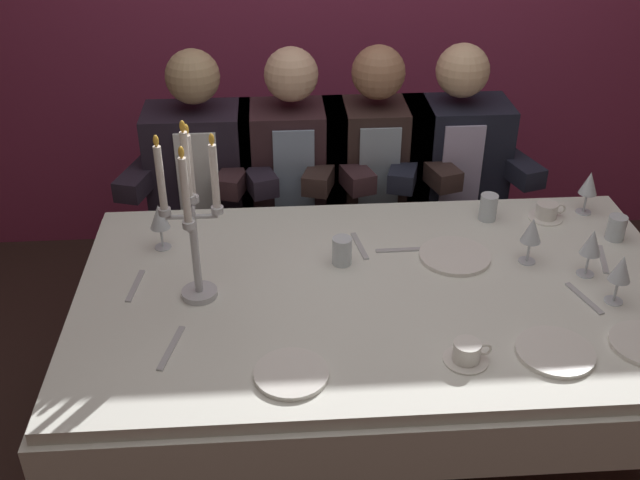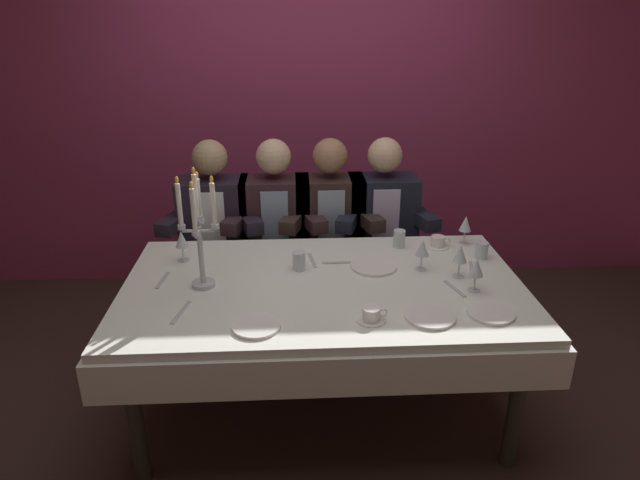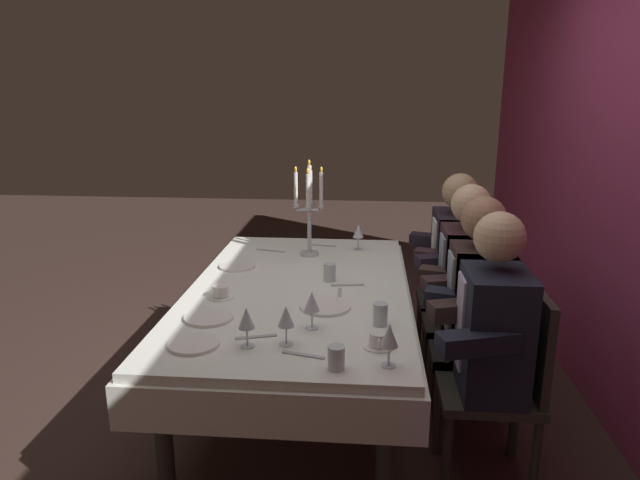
{
  "view_description": "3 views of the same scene",
  "coord_description": "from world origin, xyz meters",
  "px_view_note": "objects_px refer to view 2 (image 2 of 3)",
  "views": [
    {
      "loc": [
        -0.32,
        -1.89,
        2.09
      ],
      "look_at": [
        -0.19,
        0.06,
        0.89
      ],
      "focal_mm": 41.88,
      "sensor_mm": 36.0,
      "label": 1
    },
    {
      "loc": [
        -0.14,
        -2.35,
        1.95
      ],
      "look_at": [
        -0.01,
        0.14,
        0.9
      ],
      "focal_mm": 31.12,
      "sensor_mm": 36.0,
      "label": 2
    },
    {
      "loc": [
        2.69,
        0.34,
        1.73
      ],
      "look_at": [
        -0.13,
        0.1,
        0.95
      ],
      "focal_mm": 31.78,
      "sensor_mm": 36.0,
      "label": 3
    }
  ],
  "objects_px": {
    "wine_glass_2": "(181,240)",
    "water_tumbler_1": "(482,250)",
    "wine_glass_3": "(476,268)",
    "seated_diner_1": "(276,219)",
    "water_tumbler_0": "(399,239)",
    "seated_diner_2": "(330,218)",
    "dinner_plate_1": "(491,313)",
    "wine_glass_0": "(460,255)",
    "dinner_plate_0": "(430,316)",
    "wine_glass_1": "(465,224)",
    "water_tumbler_2": "(299,261)",
    "dinner_plate_3": "(256,326)",
    "seated_diner_3": "(382,217)",
    "wine_glass_4": "(422,248)",
    "seated_diner_0": "(215,220)",
    "dinner_plate_2": "(374,266)",
    "dining_table": "(323,305)",
    "coffee_cup_0": "(371,315)",
    "coffee_cup_1": "(438,242)",
    "candelabra": "(199,232)"
  },
  "relations": [
    {
      "from": "wine_glass_4",
      "to": "seated_diner_0",
      "type": "bearing_deg",
      "value": 145.58
    },
    {
      "from": "coffee_cup_1",
      "to": "seated_diner_3",
      "type": "distance_m",
      "value": 0.54
    },
    {
      "from": "dinner_plate_3",
      "to": "water_tumbler_0",
      "type": "height_order",
      "value": "water_tumbler_0"
    },
    {
      "from": "water_tumbler_2",
      "to": "seated_diner_3",
      "type": "xyz_separation_m",
      "value": [
        0.53,
        0.73,
        -0.05
      ]
    },
    {
      "from": "wine_glass_1",
      "to": "water_tumbler_2",
      "type": "distance_m",
      "value": 0.96
    },
    {
      "from": "water_tumbler_1",
      "to": "dinner_plate_0",
      "type": "bearing_deg",
      "value": -125.04
    },
    {
      "from": "wine_glass_3",
      "to": "water_tumbler_1",
      "type": "xyz_separation_m",
      "value": [
        0.15,
        0.36,
        -0.07
      ]
    },
    {
      "from": "dinner_plate_1",
      "to": "wine_glass_0",
      "type": "distance_m",
      "value": 0.38
    },
    {
      "from": "dinner_plate_0",
      "to": "coffee_cup_1",
      "type": "height_order",
      "value": "coffee_cup_1"
    },
    {
      "from": "candelabra",
      "to": "seated_diner_1",
      "type": "distance_m",
      "value": 0.99
    },
    {
      "from": "seated_diner_2",
      "to": "wine_glass_3",
      "type": "bearing_deg",
      "value": -59.01
    },
    {
      "from": "candelabra",
      "to": "dinner_plate_1",
      "type": "distance_m",
      "value": 1.33
    },
    {
      "from": "dinner_plate_2",
      "to": "seated_diner_2",
      "type": "relative_size",
      "value": 0.19
    },
    {
      "from": "dinner_plate_1",
      "to": "water_tumbler_2",
      "type": "xyz_separation_m",
      "value": [
        -0.81,
        0.48,
        0.04
      ]
    },
    {
      "from": "water_tumbler_0",
      "to": "wine_glass_2",
      "type": "bearing_deg",
      "value": -174.24
    },
    {
      "from": "wine_glass_3",
      "to": "seated_diner_1",
      "type": "bearing_deg",
      "value": 133.14
    },
    {
      "from": "candelabra",
      "to": "wine_glass_2",
      "type": "xyz_separation_m",
      "value": [
        -0.14,
        0.29,
        -0.16
      ]
    },
    {
      "from": "dinner_plate_1",
      "to": "coffee_cup_0",
      "type": "distance_m",
      "value": 0.52
    },
    {
      "from": "dinner_plate_2",
      "to": "wine_glass_1",
      "type": "relative_size",
      "value": 1.44
    },
    {
      "from": "wine_glass_1",
      "to": "coffee_cup_0",
      "type": "xyz_separation_m",
      "value": [
        -0.62,
        -0.79,
        -0.09
      ]
    },
    {
      "from": "dinner_plate_3",
      "to": "water_tumbler_1",
      "type": "bearing_deg",
      "value": 28.71
    },
    {
      "from": "dining_table",
      "to": "seated_diner_1",
      "type": "height_order",
      "value": "seated_diner_1"
    },
    {
      "from": "dinner_plate_0",
      "to": "seated_diner_3",
      "type": "bearing_deg",
      "value": 90.52
    },
    {
      "from": "wine_glass_3",
      "to": "seated_diner_3",
      "type": "height_order",
      "value": "seated_diner_3"
    },
    {
      "from": "wine_glass_2",
      "to": "water_tumbler_0",
      "type": "xyz_separation_m",
      "value": [
        1.15,
        0.12,
        -0.07
      ]
    },
    {
      "from": "seated_diner_0",
      "to": "seated_diner_2",
      "type": "distance_m",
      "value": 0.71
    },
    {
      "from": "dining_table",
      "to": "dinner_plate_0",
      "type": "relative_size",
      "value": 8.91
    },
    {
      "from": "water_tumbler_0",
      "to": "wine_glass_3",
      "type": "bearing_deg",
      "value": -64.03
    },
    {
      "from": "seated_diner_0",
      "to": "dinner_plate_1",
      "type": "bearing_deg",
      "value": -42.63
    },
    {
      "from": "wine_glass_4",
      "to": "wine_glass_1",
      "type": "bearing_deg",
      "value": 45.23
    },
    {
      "from": "wine_glass_4",
      "to": "seated_diner_0",
      "type": "relative_size",
      "value": 0.13
    },
    {
      "from": "dinner_plate_1",
      "to": "wine_glass_3",
      "type": "distance_m",
      "value": 0.24
    },
    {
      "from": "wine_glass_2",
      "to": "wine_glass_4",
      "type": "bearing_deg",
      "value": -8.06
    },
    {
      "from": "wine_glass_3",
      "to": "seated_diner_3",
      "type": "relative_size",
      "value": 0.13
    },
    {
      "from": "wine_glass_2",
      "to": "dinner_plate_0",
      "type": "bearing_deg",
      "value": -29.01
    },
    {
      "from": "dinner_plate_0",
      "to": "water_tumbler_1",
      "type": "distance_m",
      "value": 0.72
    },
    {
      "from": "dinner_plate_2",
      "to": "water_tumbler_0",
      "type": "height_order",
      "value": "water_tumbler_0"
    },
    {
      "from": "wine_glass_3",
      "to": "water_tumbler_0",
      "type": "xyz_separation_m",
      "value": [
        -0.25,
        0.52,
        -0.07
      ]
    },
    {
      "from": "seated_diner_3",
      "to": "wine_glass_3",
      "type": "bearing_deg",
      "value": -74.83
    },
    {
      "from": "dinner_plate_1",
      "to": "wine_glass_0",
      "type": "height_order",
      "value": "wine_glass_0"
    },
    {
      "from": "water_tumbler_0",
      "to": "water_tumbler_1",
      "type": "distance_m",
      "value": 0.44
    },
    {
      "from": "water_tumbler_0",
      "to": "seated_diner_2",
      "type": "distance_m",
      "value": 0.59
    },
    {
      "from": "seated_diner_1",
      "to": "seated_diner_3",
      "type": "distance_m",
      "value": 0.67
    },
    {
      "from": "candelabra",
      "to": "seated_diner_2",
      "type": "xyz_separation_m",
      "value": [
        0.66,
        0.89,
        -0.28
      ]
    },
    {
      "from": "dinner_plate_3",
      "to": "seated_diner_2",
      "type": "relative_size",
      "value": 0.16
    },
    {
      "from": "dinner_plate_0",
      "to": "water_tumbler_2",
      "type": "relative_size",
      "value": 2.31
    },
    {
      "from": "dinner_plate_2",
      "to": "coffee_cup_1",
      "type": "relative_size",
      "value": 1.79
    },
    {
      "from": "dinner_plate_1",
      "to": "dinner_plate_3",
      "type": "bearing_deg",
      "value": -176.9
    },
    {
      "from": "coffee_cup_0",
      "to": "water_tumbler_1",
      "type": "bearing_deg",
      "value": 42.03
    },
    {
      "from": "wine_glass_2",
      "to": "water_tumbler_1",
      "type": "height_order",
      "value": "wine_glass_2"
    }
  ]
}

